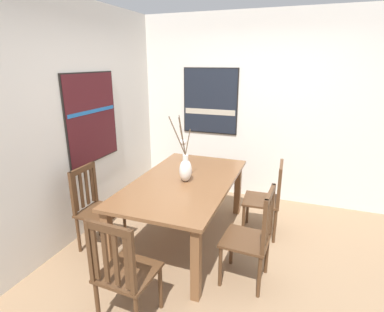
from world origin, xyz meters
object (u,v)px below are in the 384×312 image
Objects in this scene: dining_table at (184,188)px; chair_2 at (252,236)px; chair_0 at (123,271)px; chair_3 at (267,198)px; painting_on_back_wall at (92,118)px; painting_on_side_wall at (210,101)px; centerpiece_vase at (185,168)px; chair_1 at (96,207)px.

dining_table is 1.96× the size of chair_2.
chair_0 reaches higher than dining_table.
chair_3 is 0.85× the size of painting_on_back_wall.
chair_3 is 2.31m from painting_on_back_wall.
painting_on_back_wall reaches higher than chair_3.
chair_3 is (1.75, -0.87, -0.01)m from chair_0.
painting_on_side_wall reaches higher than chair_3.
centerpiece_vase is 1.09m from chair_1.
centerpiece_vase is 0.79× the size of chair_0.
painting_on_back_wall is at bearing 144.34° from painting_on_side_wall.
dining_table is 1.30m from chair_0.
chair_3 is (0.46, -0.87, -0.18)m from dining_table.
chair_2 reaches higher than dining_table.
chair_0 is 2.01m from painting_on_back_wall.
painting_on_back_wall is at bearing 101.30° from chair_3.
painting_on_side_wall is at bearing -35.66° from painting_on_back_wall.
painting_on_side_wall reaches higher than chair_0.
painting_on_back_wall is (-0.42, 2.08, 0.90)m from chair_3.
chair_3 is at bearing -62.46° from chair_1.
painting_on_back_wall is at bearing 87.15° from centerpiece_vase.
chair_2 is 0.89× the size of painting_on_back_wall.
centerpiece_vase is at bearing -64.14° from chair_1.
centerpiece_vase is at bearing -92.85° from painting_on_back_wall.
chair_0 is at bearing -176.57° from painting_on_side_wall.
chair_0 is at bearing 179.28° from centerpiece_vase.
chair_3 reaches higher than dining_table.
painting_on_back_wall is at bearing 87.91° from dining_table.
dining_table is 1.91× the size of painting_on_side_wall.
chair_3 is 1.76m from painting_on_side_wall.
dining_table is 2.00× the size of chair_1.
painting_on_back_wall is at bearing 42.37° from chair_0.
painting_on_side_wall is (1.46, -1.05, 0.07)m from painting_on_back_wall.
chair_0 is at bearing 134.45° from chair_2.
chair_0 is 1.02× the size of chair_1.
centerpiece_vase is 1.07m from chair_3.
dining_table is at bearing 0.23° from chair_0.
painting_on_back_wall is (1.33, 1.22, 0.89)m from chair_0.
chair_1 is 2.30m from painting_on_side_wall.
chair_1 is 0.95× the size of painting_on_side_wall.
painting_on_side_wall is (1.50, 0.16, 0.79)m from dining_table.
painting_on_side_wall is (1.04, 1.04, 0.97)m from chair_3.
chair_1 is 0.98× the size of chair_2.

